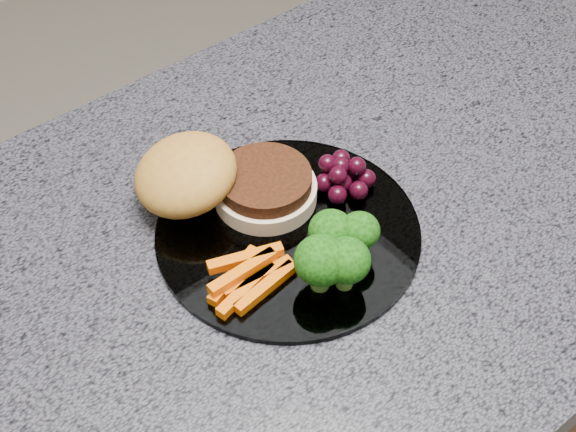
# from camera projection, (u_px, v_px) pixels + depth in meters

# --- Properties ---
(countertop) EXTENTS (1.20, 0.60, 0.04)m
(countertop) POSITION_uv_depth(u_px,v_px,m) (308.00, 234.00, 0.81)
(countertop) COLOR #4B4A54
(countertop) RESTS_ON island_cabinet
(plate) EXTENTS (0.26, 0.26, 0.01)m
(plate) POSITION_uv_depth(u_px,v_px,m) (288.00, 232.00, 0.78)
(plate) COLOR white
(plate) RESTS_ON countertop
(burger) EXTENTS (0.20, 0.18, 0.06)m
(burger) POSITION_uv_depth(u_px,v_px,m) (214.00, 182.00, 0.79)
(burger) COLOR beige
(burger) RESTS_ON plate
(carrot_sticks) EXTENTS (0.09, 0.06, 0.02)m
(carrot_sticks) POSITION_uv_depth(u_px,v_px,m) (248.00, 276.00, 0.74)
(carrot_sticks) COLOR #EB6203
(carrot_sticks) RESTS_ON plate
(broccoli) EXTENTS (0.10, 0.08, 0.06)m
(broccoli) POSITION_uv_depth(u_px,v_px,m) (336.00, 250.00, 0.72)
(broccoli) COLOR #4E7B2D
(broccoli) RESTS_ON plate
(grape_bunch) EXTENTS (0.06, 0.06, 0.03)m
(grape_bunch) POSITION_uv_depth(u_px,v_px,m) (343.00, 175.00, 0.81)
(grape_bunch) COLOR black
(grape_bunch) RESTS_ON plate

